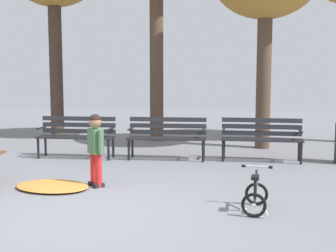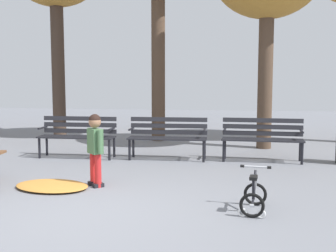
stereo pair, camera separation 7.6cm
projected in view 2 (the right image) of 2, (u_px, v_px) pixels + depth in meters
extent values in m
plane|color=slate|center=(78.00, 213.00, 5.27)|extent=(36.00, 36.00, 0.00)
cube|color=#232328|center=(80.00, 136.00, 9.10)|extent=(1.60, 0.08, 0.03)
cube|color=#232328|center=(78.00, 137.00, 8.98)|extent=(1.60, 0.08, 0.03)
cube|color=#232328|center=(75.00, 137.00, 8.87)|extent=(1.60, 0.08, 0.03)
cube|color=#232328|center=(73.00, 138.00, 8.75)|extent=(1.60, 0.08, 0.03)
cube|color=#232328|center=(80.00, 131.00, 9.13)|extent=(1.60, 0.05, 0.09)
cube|color=#232328|center=(80.00, 125.00, 9.12)|extent=(1.60, 0.05, 0.09)
cube|color=#232328|center=(80.00, 119.00, 9.10)|extent=(1.60, 0.05, 0.09)
cylinder|color=black|center=(109.00, 150.00, 8.68)|extent=(0.05, 0.05, 0.44)
cylinder|color=black|center=(114.00, 147.00, 9.03)|extent=(0.05, 0.05, 0.44)
cube|color=black|center=(112.00, 129.00, 8.81)|extent=(0.04, 0.40, 0.03)
cylinder|color=black|center=(39.00, 148.00, 8.90)|extent=(0.05, 0.05, 0.44)
cylinder|color=black|center=(47.00, 145.00, 9.26)|extent=(0.05, 0.05, 0.44)
cube|color=black|center=(43.00, 128.00, 9.04)|extent=(0.04, 0.40, 0.03)
cube|color=#232328|center=(168.00, 137.00, 8.90)|extent=(1.60, 0.11, 0.03)
cube|color=#232328|center=(168.00, 138.00, 8.78)|extent=(1.60, 0.11, 0.03)
cube|color=#232328|center=(167.00, 139.00, 8.66)|extent=(1.60, 0.11, 0.03)
cube|color=#232328|center=(166.00, 140.00, 8.54)|extent=(1.60, 0.11, 0.03)
cube|color=#232328|center=(169.00, 132.00, 8.93)|extent=(1.60, 0.08, 0.09)
cube|color=#232328|center=(169.00, 126.00, 8.91)|extent=(1.60, 0.08, 0.09)
cube|color=#232328|center=(169.00, 119.00, 8.90)|extent=(1.60, 0.08, 0.09)
cylinder|color=black|center=(204.00, 151.00, 8.49)|extent=(0.05, 0.05, 0.44)
cylinder|color=black|center=(205.00, 148.00, 8.84)|extent=(0.05, 0.05, 0.44)
cube|color=black|center=(204.00, 130.00, 8.62)|extent=(0.05, 0.40, 0.03)
cylinder|color=black|center=(130.00, 150.00, 8.69)|extent=(0.05, 0.05, 0.44)
cylinder|color=black|center=(133.00, 147.00, 9.04)|extent=(0.05, 0.05, 0.44)
cube|color=black|center=(131.00, 129.00, 8.82)|extent=(0.05, 0.40, 0.03)
cube|color=#232328|center=(262.00, 139.00, 8.70)|extent=(1.60, 0.13, 0.03)
cube|color=#232328|center=(262.00, 139.00, 8.58)|extent=(1.60, 0.13, 0.03)
cube|color=#232328|center=(262.00, 140.00, 8.46)|extent=(1.60, 0.13, 0.03)
cube|color=#232328|center=(263.00, 141.00, 8.35)|extent=(1.60, 0.13, 0.03)
cube|color=#232328|center=(262.00, 133.00, 8.73)|extent=(1.60, 0.10, 0.09)
cube|color=#232328|center=(262.00, 127.00, 8.71)|extent=(1.60, 0.10, 0.09)
cube|color=#232328|center=(263.00, 120.00, 8.70)|extent=(1.60, 0.10, 0.09)
cylinder|color=black|center=(302.00, 153.00, 8.25)|extent=(0.05, 0.05, 0.44)
cylinder|color=black|center=(300.00, 150.00, 8.60)|extent=(0.05, 0.05, 0.44)
cube|color=black|center=(302.00, 132.00, 8.38)|extent=(0.05, 0.40, 0.03)
cylinder|color=black|center=(224.00, 151.00, 8.53)|extent=(0.05, 0.05, 0.44)
cylinder|color=black|center=(225.00, 148.00, 8.88)|extent=(0.05, 0.05, 0.44)
cube|color=black|center=(225.00, 130.00, 8.67)|extent=(0.05, 0.40, 0.03)
cylinder|color=red|center=(98.00, 171.00, 6.50)|extent=(0.10, 0.10, 0.51)
cube|color=black|center=(98.00, 185.00, 6.52)|extent=(0.18, 0.17, 0.06)
cylinder|color=red|center=(93.00, 169.00, 6.65)|extent=(0.10, 0.10, 0.51)
cube|color=black|center=(94.00, 183.00, 6.67)|extent=(0.18, 0.17, 0.06)
cube|color=#477047|center=(95.00, 141.00, 6.53)|extent=(0.29, 0.30, 0.38)
sphere|color=#996B4C|center=(95.00, 122.00, 6.49)|extent=(0.19, 0.19, 0.19)
sphere|color=black|center=(95.00, 120.00, 6.49)|extent=(0.18, 0.18, 0.18)
cylinder|color=#477047|center=(100.00, 142.00, 6.38)|extent=(0.08, 0.08, 0.35)
cylinder|color=#477047|center=(91.00, 139.00, 6.67)|extent=(0.08, 0.08, 0.35)
torus|color=black|center=(255.00, 194.00, 5.57)|extent=(0.30, 0.07, 0.30)
cylinder|color=silver|center=(255.00, 194.00, 5.57)|extent=(0.05, 0.05, 0.04)
torus|color=black|center=(252.00, 205.00, 5.07)|extent=(0.30, 0.07, 0.30)
cylinder|color=silver|center=(252.00, 205.00, 5.07)|extent=(0.05, 0.05, 0.04)
torus|color=white|center=(242.00, 212.00, 5.11)|extent=(0.11, 0.04, 0.11)
torus|color=white|center=(261.00, 214.00, 5.06)|extent=(0.11, 0.04, 0.11)
cylinder|color=black|center=(254.00, 185.00, 5.38)|extent=(0.07, 0.31, 0.32)
cylinder|color=black|center=(253.00, 189.00, 5.23)|extent=(0.04, 0.08, 0.27)
cylinder|color=black|center=(253.00, 202.00, 5.17)|extent=(0.05, 0.20, 0.05)
cylinder|color=silver|center=(255.00, 182.00, 5.54)|extent=(0.04, 0.07, 0.32)
cylinder|color=black|center=(255.00, 177.00, 5.35)|extent=(0.07, 0.32, 0.05)
cube|color=black|center=(254.00, 178.00, 5.20)|extent=(0.11, 0.18, 0.04)
cylinder|color=silver|center=(256.00, 167.00, 5.49)|extent=(0.34, 0.06, 0.02)
cylinder|color=black|center=(242.00, 166.00, 5.54)|extent=(0.05, 0.04, 0.04)
cylinder|color=black|center=(269.00, 168.00, 5.45)|extent=(0.05, 0.04, 0.04)
ellipsoid|color=#C68438|center=(52.00, 186.00, 6.48)|extent=(1.30, 1.03, 0.07)
cylinder|color=#423328|center=(58.00, 70.00, 11.86)|extent=(0.36, 0.36, 3.80)
cylinder|color=brown|center=(158.00, 65.00, 11.36)|extent=(0.36, 0.36, 4.02)
cylinder|color=brown|center=(265.00, 80.00, 10.08)|extent=(0.34, 0.34, 3.23)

